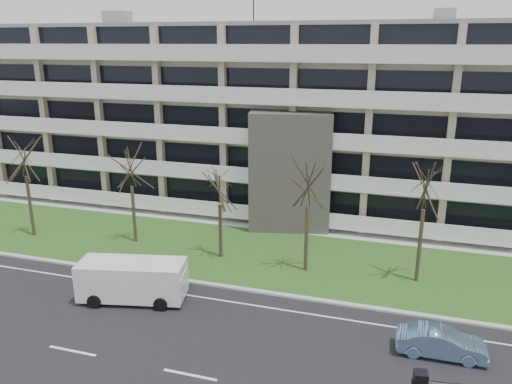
% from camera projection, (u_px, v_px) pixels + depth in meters
% --- Properties ---
extents(ground, '(160.00, 160.00, 0.00)m').
position_uv_depth(ground, '(190.00, 375.00, 21.69)').
color(ground, black).
rests_on(ground, ground).
extents(grass_verge, '(90.00, 10.00, 0.06)m').
position_uv_depth(grass_verge, '(270.00, 256.00, 33.57)').
color(grass_verge, '#30521B').
rests_on(grass_verge, ground).
extents(curb, '(90.00, 0.35, 0.12)m').
position_uv_depth(curb, '(247.00, 290.00, 28.99)').
color(curb, '#B2B2AD').
rests_on(curb, ground).
extents(sidewalk, '(90.00, 2.00, 0.08)m').
position_uv_depth(sidewalk, '(289.00, 228.00, 38.60)').
color(sidewalk, '#B2B2AD').
rests_on(sidewalk, ground).
extents(lane_edge_line, '(90.00, 0.12, 0.01)m').
position_uv_depth(lane_edge_line, '(239.00, 303.00, 27.63)').
color(lane_edge_line, white).
rests_on(lane_edge_line, ground).
extents(apartment_building, '(60.50, 15.10, 18.75)m').
position_uv_depth(apartment_building, '(309.00, 118.00, 42.64)').
color(apartment_building, tan).
rests_on(apartment_building, ground).
extents(silver_pickup, '(6.22, 4.34, 1.58)m').
position_uv_depth(silver_pickup, '(136.00, 277.00, 28.90)').
color(silver_pickup, '#ACAFB4').
rests_on(silver_pickup, ground).
extents(blue_sedan, '(4.05, 1.52, 1.32)m').
position_uv_depth(blue_sedan, '(441.00, 342.00, 22.88)').
color(blue_sedan, '#6E94BF').
rests_on(blue_sedan, ground).
extents(white_van, '(6.16, 3.35, 2.26)m').
position_uv_depth(white_van, '(134.00, 277.00, 27.65)').
color(white_van, white).
rests_on(white_van, ground).
extents(tree_1, '(4.11, 4.11, 8.23)m').
position_uv_depth(tree_1, '(23.00, 152.00, 35.31)').
color(tree_1, '#382B21').
rests_on(tree_1, ground).
extents(tree_2, '(3.74, 3.74, 7.48)m').
position_uv_depth(tree_2, '(130.00, 164.00, 34.34)').
color(tree_2, '#382B21').
rests_on(tree_2, ground).
extents(tree_3, '(3.30, 3.30, 6.61)m').
position_uv_depth(tree_3, '(219.00, 184.00, 32.02)').
color(tree_3, '#382B21').
rests_on(tree_3, ground).
extents(tree_4, '(3.84, 3.84, 7.69)m').
position_uv_depth(tree_4, '(308.00, 180.00, 29.77)').
color(tree_4, '#382B21').
rests_on(tree_4, ground).
extents(tree_5, '(4.09, 4.09, 8.19)m').
position_uv_depth(tree_5, '(426.00, 180.00, 28.28)').
color(tree_5, '#382B21').
rests_on(tree_5, ground).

